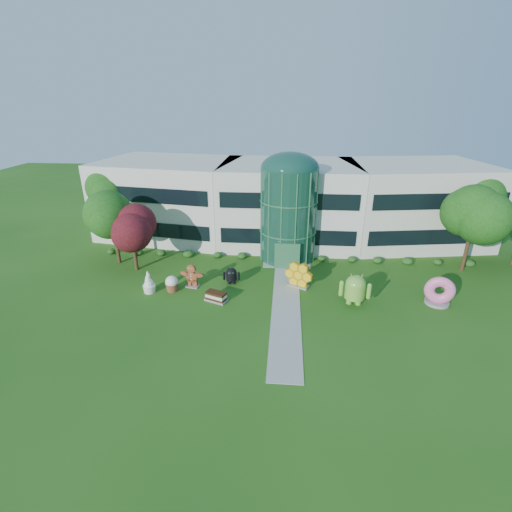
# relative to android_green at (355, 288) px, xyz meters

# --- Properties ---
(ground) EXTENTS (140.00, 140.00, 0.00)m
(ground) POSITION_rel_android_green_xyz_m (-5.81, -2.29, -1.57)
(ground) COLOR #215114
(ground) RESTS_ON ground
(building) EXTENTS (46.00, 15.00, 9.30)m
(building) POSITION_rel_android_green_xyz_m (-5.81, 15.71, 3.08)
(building) COLOR beige
(building) RESTS_ON ground
(atrium) EXTENTS (6.00, 6.00, 9.80)m
(atrium) POSITION_rel_android_green_xyz_m (-5.81, 9.71, 3.33)
(atrium) COLOR #194738
(atrium) RESTS_ON ground
(walkway) EXTENTS (2.40, 20.00, 0.04)m
(walkway) POSITION_rel_android_green_xyz_m (-5.81, -0.29, -1.55)
(walkway) COLOR #9E9E93
(walkway) RESTS_ON ground
(tree_red) EXTENTS (4.00, 4.00, 6.00)m
(tree_red) POSITION_rel_android_green_xyz_m (-21.31, 5.21, 1.43)
(tree_red) COLOR #3F0C14
(tree_red) RESTS_ON ground
(trees_backdrop) EXTENTS (52.00, 8.00, 8.40)m
(trees_backdrop) POSITION_rel_android_green_xyz_m (-5.81, 10.71, 2.63)
(trees_backdrop) COLOR #184912
(trees_backdrop) RESTS_ON ground
(android_green) EXTENTS (3.03, 2.25, 3.15)m
(android_green) POSITION_rel_android_green_xyz_m (0.00, 0.00, 0.00)
(android_green) COLOR #71B439
(android_green) RESTS_ON ground
(android_black) EXTENTS (1.76, 1.25, 1.90)m
(android_black) POSITION_rel_android_green_xyz_m (-11.06, 2.88, -0.63)
(android_black) COLOR black
(android_black) RESTS_ON ground
(donut) EXTENTS (2.74, 1.80, 2.62)m
(donut) POSITION_rel_android_green_xyz_m (7.21, 0.67, -0.26)
(donut) COLOR #E15598
(donut) RESTS_ON ground
(gingerbread) EXTENTS (2.62, 1.41, 2.29)m
(gingerbread) POSITION_rel_android_green_xyz_m (-14.66, 2.00, -0.43)
(gingerbread) COLOR brown
(gingerbread) RESTS_ON ground
(ice_cream_sandwich) EXTENTS (2.16, 1.63, 0.86)m
(ice_cream_sandwich) POSITION_rel_android_green_xyz_m (-11.94, -0.46, -1.14)
(ice_cream_sandwich) COLOR black
(ice_cream_sandwich) RESTS_ON ground
(honeycomb) EXTENTS (3.02, 2.10, 2.24)m
(honeycomb) POSITION_rel_android_green_xyz_m (-4.69, 2.82, -0.45)
(honeycomb) COLOR yellow
(honeycomb) RESTS_ON ground
(froyo) EXTENTS (1.55, 1.55, 2.12)m
(froyo) POSITION_rel_android_green_xyz_m (-18.30, 0.58, -0.52)
(froyo) COLOR white
(froyo) RESTS_ON ground
(cupcake) EXTENTS (1.54, 1.54, 1.50)m
(cupcake) POSITION_rel_android_green_xyz_m (-16.30, 1.02, -0.83)
(cupcake) COLOR white
(cupcake) RESTS_ON ground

